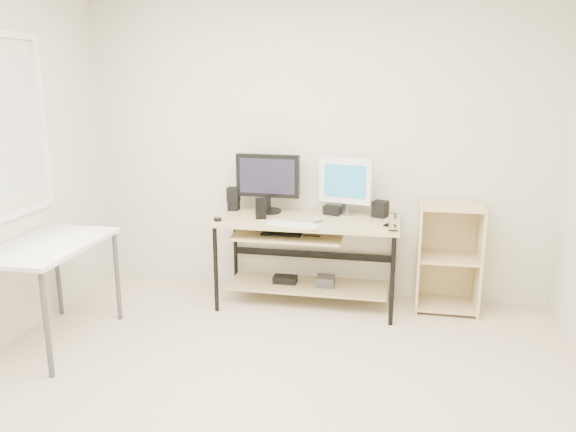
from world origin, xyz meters
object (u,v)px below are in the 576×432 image
Objects in this scene: black_monitor at (268,179)px; white_imac at (345,182)px; desk at (304,243)px; side_table at (48,254)px; audio_controller at (261,208)px; shelf_unit at (448,256)px.

black_monitor is 0.66m from white_imac.
white_imac is at bearing 31.58° from desk.
white_imac is at bearing 4.86° from black_monitor.
side_table is 2.05× the size of white_imac.
audio_controller reaches higher than side_table.
side_table is 3.09m from shelf_unit.
side_table is at bearing -159.89° from audio_controller.
desk is 1.50× the size of side_table.
white_imac reaches higher than side_table.
side_table is 1.64m from audio_controller.
side_table is at bearing -133.54° from white_imac.
side_table is at bearing -156.67° from shelf_unit.
white_imac is at bearing 4.35° from audio_controller.
black_monitor is at bearing 154.99° from desk.
shelf_unit is 1.60m from audio_controller.
black_monitor reaches higher than desk.
white_imac reaches higher than shelf_unit.
desk is 8.62× the size of audio_controller.
audio_controller is (-0.35, -0.07, 0.30)m from desk.
black_monitor is 0.31m from audio_controller.
shelf_unit is 1.63× the size of black_monitor.
desk is 0.61m from white_imac.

